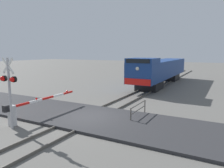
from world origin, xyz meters
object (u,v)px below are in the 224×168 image
Objects in this scene: locomotive at (161,70)px; crossing_signal at (9,85)px; crossing_gate at (23,109)px; guard_railing at (138,108)px.

locomotive is 20.90m from crossing_signal.
crossing_signal is at bearing -71.94° from crossing_gate.
guard_railing is at bearing 44.39° from crossing_signal.
crossing_gate is (-0.37, 1.14, -1.73)m from crossing_signal.
crossing_signal reaches higher than guard_railing.
crossing_gate is at bearing -99.48° from locomotive.
guard_railing is (6.06, 4.42, -0.24)m from crossing_gate.
locomotive is 4.20× the size of crossing_signal.
crossing_signal is 0.67× the size of crossing_gate.
locomotive reaches higher than crossing_gate.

